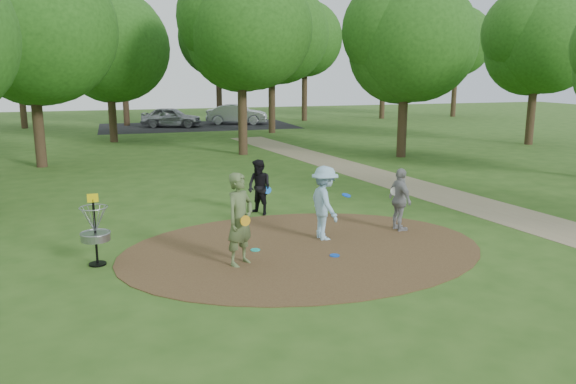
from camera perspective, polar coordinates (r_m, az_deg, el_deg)
name	(u,v)px	position (r m, az deg, el deg)	size (l,w,h in m)	color
ground	(304,249)	(12.96, 1.59, -5.84)	(100.00, 100.00, 0.00)	#2D5119
dirt_clearing	(304,249)	(12.96, 1.59, -5.80)	(8.40, 8.40, 0.02)	#47301C
footpath	(489,209)	(17.69, 19.73, -1.61)	(2.00, 40.00, 0.01)	#8C7A5B
parking_lot	(198,126)	(42.27, -9.13, 6.64)	(14.00, 8.00, 0.01)	black
player_observer_with_disc	(240,220)	(11.72, -4.90, -2.80)	(0.86, 0.82, 1.98)	#54673B
player_throwing_with_disc	(325,203)	(13.50, 3.74, -1.14)	(1.09, 1.20, 1.80)	#96C1DF
player_walking_with_disc	(259,187)	(15.87, -2.93, 0.47)	(0.91, 0.97, 1.58)	black
player_waiting_with_disc	(400,200)	(14.51, 11.31, -0.78)	(0.48, 0.97, 1.62)	gray
disc_ground_cyan	(255,250)	(12.84, -3.34, -5.89)	(0.22, 0.22, 0.02)	#17BBA6
disc_ground_blue	(335,255)	(12.49, 4.76, -6.44)	(0.22, 0.22, 0.02)	blue
car_left	(171,117)	(41.74, -11.77, 7.46)	(1.71, 4.25, 1.45)	#929499
car_right	(237,114)	(43.28, -5.21, 7.86)	(1.59, 4.56, 1.50)	#A3A4AB
disc_golf_basket	(95,225)	(12.37, -19.04, -3.18)	(0.63, 0.63, 1.54)	black
tree_ring	(238,39)	(22.93, -5.07, 15.24)	(37.41, 45.68, 9.32)	#332316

